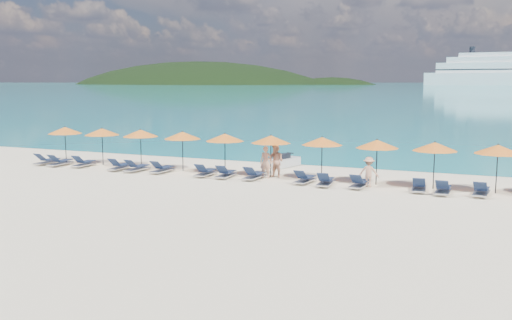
% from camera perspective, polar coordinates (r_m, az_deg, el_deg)
% --- Properties ---
extents(ground, '(1400.00, 1400.00, 0.00)m').
position_cam_1_polar(ground, '(25.57, -2.63, -3.53)').
color(ground, beige).
extents(sea, '(1600.00, 1300.00, 0.01)m').
position_cam_1_polar(sea, '(682.69, 22.22, 7.02)').
color(sea, '#1FA9B2').
rests_on(sea, ground).
extents(headland_main, '(374.00, 242.00, 126.50)m').
position_cam_1_polar(headland_main, '(644.20, -5.97, 4.16)').
color(headland_main, black).
rests_on(headland_main, ground).
extents(headland_small, '(162.00, 126.00, 85.50)m').
position_cam_1_polar(headland_small, '(605.71, 7.53, 4.17)').
color(headland_small, black).
rests_on(headland_small, ground).
extents(jetski, '(1.36, 2.31, 0.77)m').
position_cam_1_polar(jetski, '(33.79, 2.90, -0.15)').
color(jetski, silver).
rests_on(jetski, ground).
extents(beachgoer_a, '(0.63, 0.43, 1.68)m').
position_cam_1_polar(beachgoer_a, '(29.84, 0.97, -0.22)').
color(beachgoer_a, tan).
rests_on(beachgoer_a, ground).
extents(beachgoer_b, '(0.95, 0.69, 1.76)m').
position_cam_1_polar(beachgoer_b, '(29.95, 2.02, -0.12)').
color(beachgoer_b, tan).
rests_on(beachgoer_b, ground).
extents(beachgoer_c, '(0.96, 0.46, 1.47)m').
position_cam_1_polar(beachgoer_c, '(27.86, 11.22, -1.18)').
color(beachgoer_c, tan).
rests_on(beachgoer_c, ground).
extents(umbrella_0, '(2.10, 2.10, 2.28)m').
position_cam_1_polar(umbrella_0, '(37.18, -18.57, 2.83)').
color(umbrella_0, black).
rests_on(umbrella_0, ground).
extents(umbrella_1, '(2.10, 2.10, 2.28)m').
position_cam_1_polar(umbrella_1, '(35.54, -15.15, 2.74)').
color(umbrella_1, black).
rests_on(umbrella_1, ground).
extents(umbrella_2, '(2.10, 2.10, 2.28)m').
position_cam_1_polar(umbrella_2, '(34.03, -11.48, 2.64)').
color(umbrella_2, black).
rests_on(umbrella_2, ground).
extents(umbrella_3, '(2.10, 2.10, 2.28)m').
position_cam_1_polar(umbrella_3, '(32.32, -7.37, 2.45)').
color(umbrella_3, black).
rests_on(umbrella_3, ground).
extents(umbrella_4, '(2.10, 2.10, 2.28)m').
position_cam_1_polar(umbrella_4, '(30.97, -3.13, 2.27)').
color(umbrella_4, black).
rests_on(umbrella_4, ground).
extents(umbrella_5, '(2.10, 2.10, 2.28)m').
position_cam_1_polar(umbrella_5, '(29.94, 1.50, 2.08)').
color(umbrella_5, black).
rests_on(umbrella_5, ground).
extents(umbrella_6, '(2.10, 2.10, 2.28)m').
position_cam_1_polar(umbrella_6, '(29.27, 6.63, 1.89)').
color(umbrella_6, black).
rests_on(umbrella_6, ground).
extents(umbrella_7, '(2.10, 2.10, 2.28)m').
position_cam_1_polar(umbrella_7, '(28.39, 12.02, 1.58)').
color(umbrella_7, black).
rests_on(umbrella_7, ground).
extents(umbrella_8, '(2.10, 2.10, 2.28)m').
position_cam_1_polar(umbrella_8, '(27.97, 17.45, 1.29)').
color(umbrella_8, black).
rests_on(umbrella_8, ground).
extents(umbrella_9, '(2.10, 2.10, 2.28)m').
position_cam_1_polar(umbrella_9, '(27.84, 23.05, 0.99)').
color(umbrella_9, black).
rests_on(umbrella_9, ground).
extents(lounger_0, '(0.71, 1.73, 0.66)m').
position_cam_1_polar(lounger_0, '(36.87, -20.17, -0.08)').
color(lounger_0, silver).
rests_on(lounger_0, ground).
extents(lounger_1, '(0.64, 1.71, 0.66)m').
position_cam_1_polar(lounger_1, '(36.08, -19.01, -0.19)').
color(lounger_1, silver).
rests_on(lounger_1, ground).
extents(lounger_2, '(0.71, 1.73, 0.66)m').
position_cam_1_polar(lounger_2, '(35.22, -16.85, -0.29)').
color(lounger_2, silver).
rests_on(lounger_2, ground).
extents(lounger_3, '(0.63, 1.70, 0.66)m').
position_cam_1_polar(lounger_3, '(33.39, -13.45, -0.60)').
color(lounger_3, silver).
rests_on(lounger_3, ground).
extents(lounger_4, '(0.76, 1.75, 0.66)m').
position_cam_1_polar(lounger_4, '(32.69, -11.82, -0.73)').
color(lounger_4, silver).
rests_on(lounger_4, ground).
extents(lounger_5, '(0.70, 1.73, 0.66)m').
position_cam_1_polar(lounger_5, '(31.94, -9.37, -0.87)').
color(lounger_5, silver).
rests_on(lounger_5, ground).
extents(lounger_6, '(0.65, 1.71, 0.66)m').
position_cam_1_polar(lounger_6, '(30.52, -5.07, -1.21)').
color(lounger_6, silver).
rests_on(lounger_6, ground).
extents(lounger_7, '(0.70, 1.73, 0.66)m').
position_cam_1_polar(lounger_7, '(30.00, -3.03, -1.35)').
color(lounger_7, silver).
rests_on(lounger_7, ground).
extents(lounger_8, '(0.71, 1.73, 0.66)m').
position_cam_1_polar(lounger_8, '(29.44, -0.18, -1.52)').
color(lounger_8, silver).
rests_on(lounger_8, ground).
extents(lounger_9, '(0.79, 1.75, 0.66)m').
position_cam_1_polar(lounger_9, '(28.45, 4.90, -1.88)').
color(lounger_9, silver).
rests_on(lounger_9, ground).
extents(lounger_10, '(0.75, 1.74, 0.66)m').
position_cam_1_polar(lounger_10, '(27.87, 6.96, -2.12)').
color(lounger_10, silver).
rests_on(lounger_10, ground).
extents(lounger_11, '(0.75, 1.74, 0.66)m').
position_cam_1_polar(lounger_11, '(27.59, 10.31, -2.30)').
color(lounger_11, silver).
rests_on(lounger_11, ground).
extents(lounger_12, '(0.78, 1.75, 0.66)m').
position_cam_1_polar(lounger_12, '(27.35, 15.98, -2.57)').
color(lounger_12, silver).
rests_on(lounger_12, ground).
extents(lounger_13, '(0.66, 1.71, 0.66)m').
position_cam_1_polar(lounger_13, '(27.03, 18.21, -2.79)').
color(lounger_13, silver).
rests_on(lounger_13, ground).
extents(lounger_14, '(0.76, 1.74, 0.66)m').
position_cam_1_polar(lounger_14, '(27.20, 21.60, -2.89)').
color(lounger_14, silver).
rests_on(lounger_14, ground).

